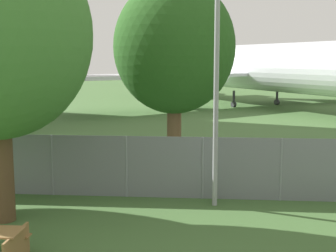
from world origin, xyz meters
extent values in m
cylinder|color=gray|center=(-5.09, 10.00, 1.04)|extent=(0.07, 0.07, 2.08)
cylinder|color=gray|center=(-2.55, 10.00, 1.04)|extent=(0.07, 0.07, 2.08)
cylinder|color=gray|center=(0.00, 10.00, 1.04)|extent=(0.07, 0.07, 2.08)
cylinder|color=gray|center=(2.55, 10.00, 1.04)|extent=(0.07, 0.07, 2.08)
cube|color=slate|center=(0.00, 10.00, 1.04)|extent=(56.00, 0.01, 2.08)
cylinder|color=silver|center=(5.97, 40.26, 3.84)|extent=(23.63, 34.08, 4.46)
cone|color=silver|center=(-5.43, 58.48, 3.84)|extent=(6.36, 6.86, 4.02)
cube|color=silver|center=(14.00, 47.50, 3.17)|extent=(17.51, 11.64, 0.30)
cylinder|color=#939399|center=(11.65, 46.50, 2.02)|extent=(3.83, 4.47, 2.01)
cube|color=silver|center=(-4.05, 36.20, 3.17)|extent=(16.26, 14.84, 0.30)
cylinder|color=#939399|center=(-2.12, 37.88, 2.02)|extent=(3.83, 4.47, 2.01)
cube|color=silver|center=(-3.36, 55.17, 9.42)|extent=(2.33, 3.53, 6.69)
cube|color=silver|center=(-3.24, 54.98, 4.29)|extent=(10.21, 8.23, 0.20)
cylinder|color=#2D2D33|center=(7.25, 43.27, 0.81)|extent=(0.24, 0.24, 1.61)
cylinder|color=#2D2D33|center=(7.25, 43.27, 0.28)|extent=(0.55, 0.63, 0.56)
cylinder|color=#2D2D33|center=(2.71, 40.43, 0.81)|extent=(0.24, 0.24, 1.61)
cylinder|color=#2D2D33|center=(2.71, 40.43, 0.28)|extent=(0.55, 0.63, 0.56)
cube|color=olive|center=(-4.13, 4.62, 0.37)|extent=(0.07, 1.40, 0.74)
cylinder|color=brown|center=(-1.20, 13.65, 1.52)|extent=(0.58, 0.58, 3.03)
ellipsoid|color=#28561E|center=(-1.20, 13.65, 5.09)|extent=(4.84, 4.84, 5.32)
cylinder|color=brown|center=(-5.65, 7.38, 1.52)|extent=(0.63, 0.63, 3.04)
cylinder|color=#99999E|center=(0.40, 9.33, 4.44)|extent=(0.16, 0.16, 8.87)
camera|label=1|loc=(0.12, -5.12, 4.59)|focal=50.00mm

